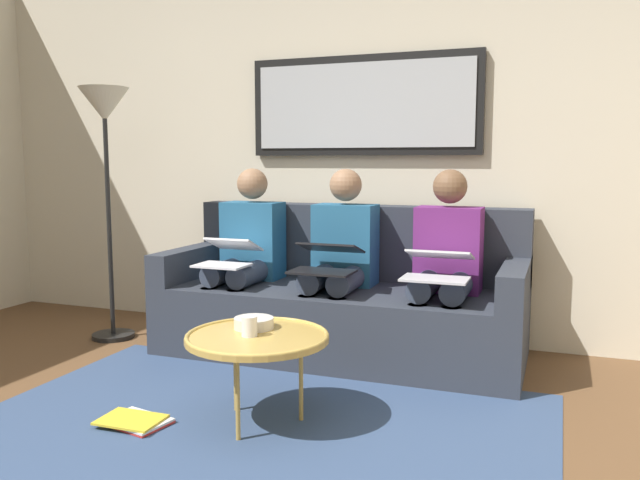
# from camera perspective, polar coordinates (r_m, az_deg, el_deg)

# --- Properties ---
(wall_rear) EXTENTS (6.00, 0.12, 2.60)m
(wall_rear) POSITION_cam_1_polar(r_m,az_deg,el_deg) (4.42, 4.16, 8.45)
(wall_rear) COLOR beige
(wall_rear) RESTS_ON ground_plane
(area_rug) EXTENTS (2.60, 1.80, 0.01)m
(area_rug) POSITION_cam_1_polar(r_m,az_deg,el_deg) (3.02, -5.91, -16.09)
(area_rug) COLOR #33476B
(area_rug) RESTS_ON ground_plane
(couch) EXTENTS (2.20, 0.90, 0.90)m
(couch) POSITION_cam_1_polar(r_m,az_deg,el_deg) (4.05, 2.09, -5.49)
(couch) COLOR #2D333D
(couch) RESTS_ON ground_plane
(framed_mirror) EXTENTS (1.56, 0.05, 0.65)m
(framed_mirror) POSITION_cam_1_polar(r_m,az_deg,el_deg) (4.34, 3.83, 11.78)
(framed_mirror) COLOR black
(coffee_table) EXTENTS (0.65, 0.65, 0.42)m
(coffee_table) POSITION_cam_1_polar(r_m,az_deg,el_deg) (2.93, -5.51, -8.62)
(coffee_table) COLOR tan
(coffee_table) RESTS_ON ground_plane
(cup) EXTENTS (0.07, 0.07, 0.09)m
(cup) POSITION_cam_1_polar(r_m,az_deg,el_deg) (2.91, -6.26, -7.59)
(cup) COLOR silver
(cup) RESTS_ON coffee_table
(bowl) EXTENTS (0.19, 0.19, 0.05)m
(bowl) POSITION_cam_1_polar(r_m,az_deg,el_deg) (3.05, -5.87, -7.30)
(bowl) COLOR beige
(bowl) RESTS_ON coffee_table
(person_left) EXTENTS (0.38, 0.58, 1.14)m
(person_left) POSITION_cam_1_polar(r_m,az_deg,el_deg) (3.78, 11.02, -1.94)
(person_left) COLOR #66236B
(person_left) RESTS_ON couch
(laptop_silver) EXTENTS (0.35, 0.36, 0.15)m
(laptop_silver) POSITION_cam_1_polar(r_m,az_deg,el_deg) (3.54, 10.38, -2.19)
(laptop_silver) COLOR silver
(person_middle) EXTENTS (0.38, 0.58, 1.14)m
(person_middle) POSITION_cam_1_polar(r_m,az_deg,el_deg) (3.93, 1.79, -1.46)
(person_middle) COLOR #235B84
(person_middle) RESTS_ON couch
(laptop_black) EXTENTS (0.36, 0.38, 0.16)m
(laptop_black) POSITION_cam_1_polar(r_m,az_deg,el_deg) (3.71, 0.62, -1.61)
(laptop_black) COLOR black
(person_right) EXTENTS (0.38, 0.58, 1.14)m
(person_right) POSITION_cam_1_polar(r_m,az_deg,el_deg) (4.18, -6.55, -1.00)
(person_right) COLOR #235B84
(person_right) RESTS_ON couch
(laptop_white) EXTENTS (0.31, 0.37, 0.16)m
(laptop_white) POSITION_cam_1_polar(r_m,az_deg,el_deg) (3.97, -8.09, -1.17)
(laptop_white) COLOR white
(magazine_stack) EXTENTS (0.32, 0.25, 0.03)m
(magazine_stack) POSITION_cam_1_polar(r_m,az_deg,el_deg) (3.14, -16.05, -15.11)
(magazine_stack) COLOR red
(magazine_stack) RESTS_ON ground_plane
(standing_lamp) EXTENTS (0.32, 0.32, 1.66)m
(standing_lamp) POSITION_cam_1_polar(r_m,az_deg,el_deg) (4.47, -18.45, 9.01)
(standing_lamp) COLOR black
(standing_lamp) RESTS_ON ground_plane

